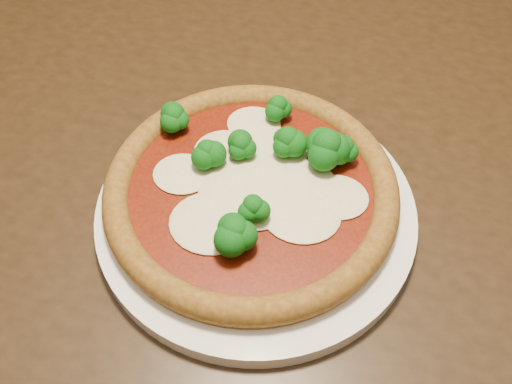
# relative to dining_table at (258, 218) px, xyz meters

# --- Properties ---
(floor) EXTENTS (4.00, 4.00, 0.00)m
(floor) POSITION_rel_dining_table_xyz_m (-0.02, 0.23, -0.65)
(floor) COLOR black
(floor) RESTS_ON ground
(dining_table) EXTENTS (1.27, 1.01, 0.75)m
(dining_table) POSITION_rel_dining_table_xyz_m (0.00, 0.00, 0.00)
(dining_table) COLOR black
(dining_table) RESTS_ON floor
(plate) EXTENTS (0.31, 0.31, 0.02)m
(plate) POSITION_rel_dining_table_xyz_m (0.01, -0.07, 0.11)
(plate) COLOR white
(plate) RESTS_ON dining_table
(pizza) EXTENTS (0.29, 0.29, 0.06)m
(pizza) POSITION_rel_dining_table_xyz_m (0.00, -0.05, 0.13)
(pizza) COLOR olive
(pizza) RESTS_ON plate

